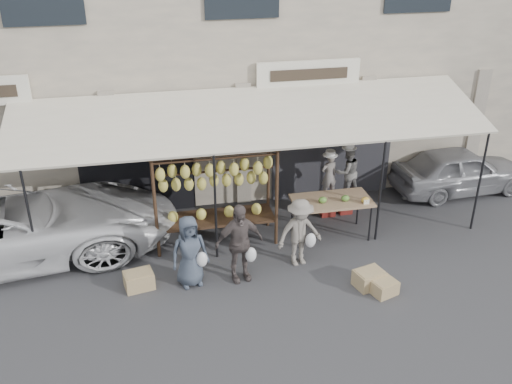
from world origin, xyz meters
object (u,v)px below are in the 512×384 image
(banana_rack, at_px, (214,176))
(crate_far, at_px, (139,280))
(crate_near_a, at_px, (369,279))
(customer_mid, at_px, (239,243))
(vendor_left, at_px, (329,176))
(customer_left, at_px, (189,251))
(customer_right, at_px, (300,233))
(produce_table, at_px, (332,202))
(crate_near_b, at_px, (384,288))
(sedan, at_px, (460,170))
(vendor_right, at_px, (347,172))

(banana_rack, height_order, crate_far, banana_rack)
(crate_near_a, xyz_separation_m, crate_far, (-4.32, 0.83, -0.00))
(customer_mid, xyz_separation_m, crate_far, (-1.93, 0.09, -0.65))
(banana_rack, distance_m, customer_mid, 1.67)
(vendor_left, relative_size, customer_mid, 0.66)
(banana_rack, height_order, vendor_left, banana_rack)
(vendor_left, bearing_deg, crate_far, 14.21)
(customer_left, xyz_separation_m, crate_near_a, (3.34, -0.77, -0.56))
(customer_right, bearing_deg, crate_near_a, -52.11)
(produce_table, xyz_separation_m, customer_left, (-3.18, -1.14, -0.14))
(customer_right, height_order, crate_near_a, customer_right)
(vendor_left, distance_m, crate_near_b, 3.31)
(customer_mid, xyz_separation_m, sedan, (6.13, 2.67, -0.23))
(customer_left, height_order, crate_near_b, customer_left)
(banana_rack, height_order, customer_mid, banana_rack)
(customer_left, xyz_separation_m, crate_far, (-0.99, 0.06, -0.57))
(customer_right, xyz_separation_m, crate_near_a, (1.12, -1.01, -0.56))
(banana_rack, bearing_deg, customer_mid, -80.33)
(customer_mid, xyz_separation_m, customer_right, (1.28, 0.27, -0.09))
(vendor_right, bearing_deg, vendor_left, -10.02)
(banana_rack, bearing_deg, customer_left, -115.88)
(crate_near_b, bearing_deg, sedan, 46.23)
(customer_right, relative_size, sedan, 0.42)
(vendor_left, height_order, sedan, vendor_left)
(sedan, bearing_deg, produce_table, 107.80)
(crate_far, xyz_separation_m, sedan, (8.06, 2.57, 0.43))
(vendor_left, bearing_deg, sedan, 177.24)
(vendor_left, bearing_deg, customer_left, 20.94)
(vendor_right, height_order, crate_far, vendor_right)
(produce_table, distance_m, crate_near_b, 2.35)
(customer_right, height_order, crate_near_b, customer_right)
(sedan, bearing_deg, crate_near_a, 129.11)
(vendor_right, bearing_deg, customer_mid, 24.01)
(crate_near_b, xyz_separation_m, crate_far, (-4.51, 1.13, 0.03))
(banana_rack, height_order, customer_right, banana_rack)
(banana_rack, xyz_separation_m, vendor_right, (3.18, 0.71, -0.52))
(customer_right, relative_size, crate_near_a, 2.69)
(vendor_right, height_order, crate_near_a, vendor_right)
(vendor_right, relative_size, customer_left, 0.86)
(customer_left, relative_size, crate_near_b, 3.20)
(customer_left, bearing_deg, banana_rack, 52.28)
(vendor_left, xyz_separation_m, customer_mid, (-2.48, -2.15, -0.20))
(customer_left, distance_m, crate_near_a, 3.47)
(vendor_right, xyz_separation_m, sedan, (3.20, 0.50, -0.47))
(crate_far, bearing_deg, banana_rack, 39.21)
(produce_table, bearing_deg, crate_far, -165.47)
(produce_table, relative_size, crate_far, 3.16)
(produce_table, height_order, vendor_left, vendor_left)
(crate_near_b, bearing_deg, crate_far, 165.91)
(crate_near_b, bearing_deg, customer_right, 134.79)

